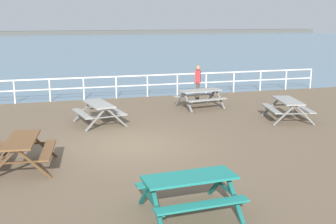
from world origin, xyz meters
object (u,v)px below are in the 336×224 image
visitor (198,81)px  picnic_table_seaward (190,185)px  picnic_table_near_right (288,105)px  picnic_table_mid_centre (200,94)px  picnic_table_near_left (22,146)px  picnic_table_far_left (99,108)px

visitor → picnic_table_seaward: bearing=96.7°
picnic_table_near_right → picnic_table_mid_centre: 3.84m
picnic_table_near_left → picnic_table_seaward: 4.84m
picnic_table_near_left → picnic_table_far_left: size_ratio=0.96×
picnic_table_mid_centre → picnic_table_seaward: bearing=-120.4°
picnic_table_near_right → visitor: 4.88m
picnic_table_mid_centre → visitor: size_ratio=1.21×
picnic_table_near_left → picnic_table_near_right: bearing=-66.9°
picnic_table_far_left → picnic_table_seaward: size_ratio=1.09×
picnic_table_near_right → visitor: size_ratio=1.26×
picnic_table_near_right → picnic_table_mid_centre: size_ratio=1.05×
picnic_table_near_left → picnic_table_near_right: 9.70m
picnic_table_mid_centre → picnic_table_far_left: (-4.50, -1.67, 0.00)m
picnic_table_near_left → visitor: visitor is taller
picnic_table_near_left → picnic_table_mid_centre: (6.94, 5.76, 0.00)m
picnic_table_near_left → picnic_table_far_left: same height
picnic_table_mid_centre → picnic_table_near_right: bearing=-60.7°
picnic_table_far_left → visitor: 5.84m
picnic_table_near_left → picnic_table_seaward: (3.23, -3.61, 0.00)m
picnic_table_mid_centre → picnic_table_far_left: size_ratio=0.98×
picnic_table_far_left → picnic_table_seaward: bearing=175.1°
picnic_table_near_right → picnic_table_seaward: (-6.08, -6.34, 0.00)m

